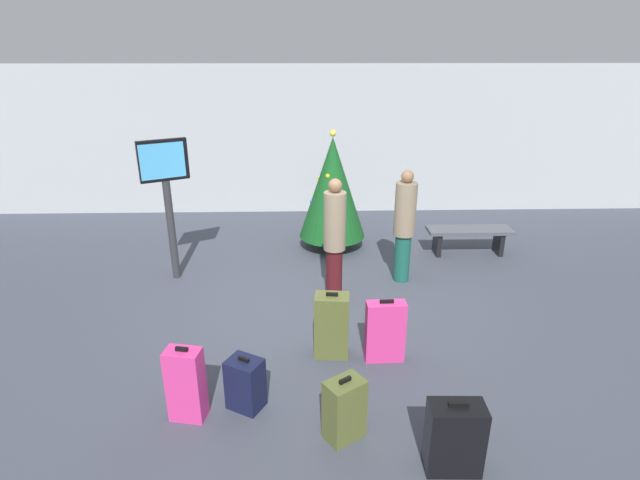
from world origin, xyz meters
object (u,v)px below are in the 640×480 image
object	(u,v)px
traveller_0	(335,237)
suitcase_0	(385,331)
suitcase_3	(245,384)
suitcase_4	(454,438)
holiday_tree	(332,188)
traveller_1	(404,224)
suitcase_1	(186,384)
flight_info_kiosk	(166,187)
suitcase_2	(344,409)
suitcase_5	(332,325)
waiting_bench	(469,235)

from	to	relation	value
traveller_0	suitcase_0	xyz separation A→B (m)	(0.51, -1.55, -0.59)
suitcase_0	suitcase_3	size ratio (longest dim) A/B	1.34
traveller_0	suitcase_4	world-z (taller)	traveller_0
holiday_tree	suitcase_4	bearing A→B (deg)	-81.21
traveller_0	suitcase_3	distance (m)	2.65
holiday_tree	traveller_1	distance (m)	1.74
suitcase_3	suitcase_4	bearing A→B (deg)	-24.25
traveller_1	suitcase_1	xyz separation A→B (m)	(-2.70, -3.05, -0.56)
traveller_1	flight_info_kiosk	bearing A→B (deg)	176.79
suitcase_2	suitcase_5	distance (m)	1.36
flight_info_kiosk	suitcase_4	xyz separation A→B (m)	(3.38, -3.97, -1.17)
traveller_1	suitcase_3	world-z (taller)	traveller_1
waiting_bench	suitcase_1	world-z (taller)	suitcase_1
traveller_1	suitcase_4	distance (m)	3.82
suitcase_0	suitcase_4	world-z (taller)	suitcase_0
traveller_0	traveller_1	world-z (taller)	traveller_0
waiting_bench	suitcase_3	distance (m)	5.29
waiting_bench	suitcase_0	bearing A→B (deg)	-122.12
suitcase_1	suitcase_4	distance (m)	2.56
waiting_bench	traveller_1	size ratio (longest dim) A/B	0.83
flight_info_kiosk	traveller_1	bearing A→B (deg)	-3.21
traveller_1	suitcase_4	size ratio (longest dim) A/B	2.52
holiday_tree	suitcase_2	xyz separation A→B (m)	(-0.13, -4.74, -0.83)
suitcase_0	suitcase_5	bearing A→B (deg)	169.47
waiting_bench	suitcase_0	xyz separation A→B (m)	(-1.98, -3.16, 0.02)
traveller_0	suitcase_1	bearing A→B (deg)	-122.83
waiting_bench	holiday_tree	bearing A→B (deg)	171.74
traveller_0	suitcase_5	world-z (taller)	traveller_0
suitcase_4	suitcase_5	xyz separation A→B (m)	(-0.97, 1.76, 0.06)
traveller_1	suitcase_2	world-z (taller)	traveller_1
suitcase_1	suitcase_3	distance (m)	0.59
holiday_tree	suitcase_0	size ratio (longest dim) A/B	2.73
suitcase_5	waiting_bench	bearing A→B (deg)	49.46
suitcase_2	suitcase_3	size ratio (longest dim) A/B	1.12
suitcase_2	suitcase_5	world-z (taller)	suitcase_5
waiting_bench	suitcase_3	size ratio (longest dim) A/B	2.49
waiting_bench	suitcase_4	bearing A→B (deg)	-108.74
flight_info_kiosk	suitcase_3	size ratio (longest dim) A/B	3.73
flight_info_kiosk	suitcase_2	world-z (taller)	flight_info_kiosk
suitcase_0	suitcase_1	distance (m)	2.30
flight_info_kiosk	traveller_1	xyz separation A→B (m)	(3.62, -0.20, -0.56)
suitcase_1	suitcase_3	xyz separation A→B (m)	(0.56, 0.14, -0.11)
suitcase_0	holiday_tree	bearing A→B (deg)	97.19
flight_info_kiosk	waiting_bench	size ratio (longest dim) A/B	1.50
suitcase_2	suitcase_4	xyz separation A→B (m)	(0.92, -0.41, 0.02)
holiday_tree	traveller_1	size ratio (longest dim) A/B	1.21
traveller_0	suitcase_2	size ratio (longest dim) A/B	2.73
flight_info_kiosk	holiday_tree	bearing A→B (deg)	24.59
traveller_1	waiting_bench	bearing A→B (deg)	36.62
suitcase_1	suitcase_2	size ratio (longest dim) A/B	1.23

